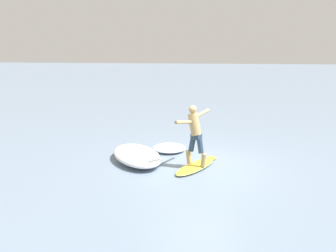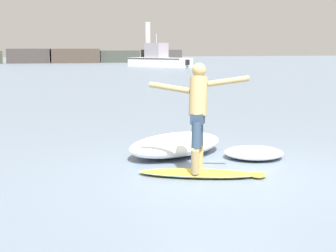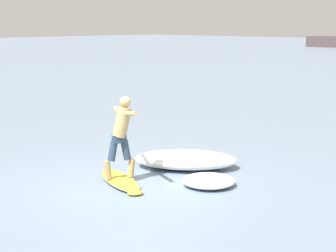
# 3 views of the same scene
# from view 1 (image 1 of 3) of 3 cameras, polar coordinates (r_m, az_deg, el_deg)

# --- Properties ---
(ground_plane) EXTENTS (200.00, 200.00, 0.00)m
(ground_plane) POSITION_cam_1_polar(r_m,az_deg,el_deg) (9.73, 5.29, -6.47)
(ground_plane) COLOR slate
(surfboard) EXTENTS (2.01, 1.27, 0.23)m
(surfboard) POSITION_cam_1_polar(r_m,az_deg,el_deg) (9.36, 4.97, -6.94)
(surfboard) COLOR yellow
(surfboard) RESTS_ON ground
(surfer) EXTENTS (1.44, 0.84, 1.68)m
(surfer) POSITION_cam_1_polar(r_m,az_deg,el_deg) (9.07, 4.68, -0.82)
(surfer) COLOR tan
(surfer) RESTS_ON surfboard
(wave_foam_at_tail) EXTENTS (1.42, 1.33, 0.24)m
(wave_foam_at_tail) POSITION_cam_1_polar(r_m,az_deg,el_deg) (9.86, -6.17, -5.49)
(wave_foam_at_tail) COLOR white
(wave_foam_at_tail) RESTS_ON ground
(wave_foam_at_nose) EXTENTS (1.33, 1.34, 0.20)m
(wave_foam_at_nose) POSITION_cam_1_polar(r_m,az_deg,el_deg) (10.85, 0.20, -3.85)
(wave_foam_at_nose) COLOR white
(wave_foam_at_nose) RESTS_ON ground
(wave_foam_beside) EXTENTS (2.59, 2.38, 0.38)m
(wave_foam_beside) POSITION_cam_1_polar(r_m,az_deg,el_deg) (9.83, -5.45, -5.10)
(wave_foam_beside) COLOR white
(wave_foam_beside) RESTS_ON ground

